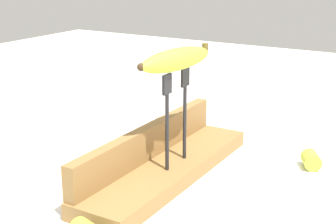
# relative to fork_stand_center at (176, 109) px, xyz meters

# --- Properties ---
(ground_plane) EXTENTS (3.00, 3.00, 0.00)m
(ground_plane) POSITION_rel_fork_stand_center_xyz_m (0.00, 0.02, -0.14)
(ground_plane) COLOR silver
(wooden_board) EXTENTS (0.47, 0.12, 0.03)m
(wooden_board) POSITION_rel_fork_stand_center_xyz_m (0.00, 0.02, -0.12)
(wooden_board) COLOR olive
(wooden_board) RESTS_ON ground
(board_backstop) EXTENTS (0.46, 0.02, 0.06)m
(board_backstop) POSITION_rel_fork_stand_center_xyz_m (0.00, 0.06, -0.08)
(board_backstop) COLOR olive
(board_backstop) RESTS_ON wooden_board
(fork_stand_center) EXTENTS (0.09, 0.01, 0.18)m
(fork_stand_center) POSITION_rel_fork_stand_center_xyz_m (0.00, 0.00, 0.00)
(fork_stand_center) COLOR black
(fork_stand_center) RESTS_ON wooden_board
(banana_raised_center) EXTENTS (0.19, 0.07, 0.04)m
(banana_raised_center) POSITION_rel_fork_stand_center_xyz_m (-0.00, 0.00, 0.09)
(banana_raised_center) COLOR #B2C138
(banana_raised_center) RESTS_ON fork_stand_center
(fork_fallen_near) EXTENTS (0.10, 0.16, 0.01)m
(fork_fallen_near) POSITION_rel_fork_stand_center_xyz_m (-0.07, 0.14, -0.14)
(fork_fallen_near) COLOR black
(fork_fallen_near) RESTS_ON ground
(banana_chunk_near) EXTENTS (0.05, 0.05, 0.03)m
(banana_chunk_near) POSITION_rel_fork_stand_center_xyz_m (0.18, -0.21, -0.12)
(banana_chunk_near) COLOR #B2C138
(banana_chunk_near) RESTS_ON ground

